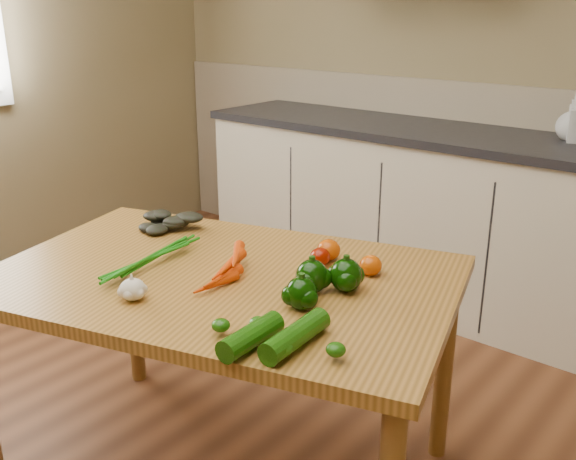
% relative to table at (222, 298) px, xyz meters
% --- Properties ---
extents(room, '(4.04, 5.04, 2.64)m').
position_rel_table_xyz_m(room, '(-0.21, -0.35, 0.60)').
color(room, brown).
rests_on(room, ground).
extents(counter_run, '(2.84, 0.64, 1.14)m').
position_rel_table_xyz_m(counter_run, '(0.00, 1.67, -0.19)').
color(counter_run, beige).
rests_on(counter_run, ground).
extents(table, '(1.55, 1.22, 0.72)m').
position_rel_table_xyz_m(table, '(0.00, 0.00, 0.00)').
color(table, '#AA7331').
rests_on(table, ground).
extents(soap_bottle_c, '(0.19, 0.19, 0.18)m').
position_rel_table_xyz_m(soap_bottle_c, '(0.43, 1.79, 0.34)').
color(soap_bottle_c, silver).
rests_on(soap_bottle_c, counter_run).
extents(carrot_bunch, '(0.30, 0.26, 0.07)m').
position_rel_table_xyz_m(carrot_bunch, '(-0.04, -0.04, 0.11)').
color(carrot_bunch, '#E03E05').
rests_on(carrot_bunch, table).
extents(leafy_greens, '(0.19, 0.17, 0.10)m').
position_rel_table_xyz_m(leafy_greens, '(-0.41, 0.16, 0.13)').
color(leafy_greens, black).
rests_on(leafy_greens, table).
extents(garlic_bulb, '(0.07, 0.07, 0.06)m').
position_rel_table_xyz_m(garlic_bulb, '(-0.06, -0.28, 0.11)').
color(garlic_bulb, silver).
rests_on(garlic_bulb, table).
extents(pepper_a, '(0.09, 0.09, 0.09)m').
position_rel_table_xyz_m(pepper_a, '(0.28, 0.07, 0.13)').
color(pepper_a, black).
rests_on(pepper_a, table).
extents(pepper_b, '(0.09, 0.09, 0.09)m').
position_rel_table_xyz_m(pepper_b, '(0.35, 0.14, 0.13)').
color(pepper_b, black).
rests_on(pepper_b, table).
extents(pepper_c, '(0.09, 0.09, 0.09)m').
position_rel_table_xyz_m(pepper_c, '(0.32, -0.03, 0.12)').
color(pepper_c, black).
rests_on(pepper_c, table).
extents(tomato_a, '(0.06, 0.06, 0.06)m').
position_rel_table_xyz_m(tomato_a, '(0.19, 0.24, 0.11)').
color(tomato_a, '#811202').
rests_on(tomato_a, table).
extents(tomato_b, '(0.07, 0.07, 0.07)m').
position_rel_table_xyz_m(tomato_b, '(0.18, 0.29, 0.11)').
color(tomato_b, '#C94905').
rests_on(tomato_b, table).
extents(tomato_c, '(0.07, 0.07, 0.06)m').
position_rel_table_xyz_m(tomato_c, '(0.35, 0.27, 0.11)').
color(tomato_c, '#C94905').
rests_on(tomato_c, table).
extents(zucchini_a, '(0.07, 0.22, 0.06)m').
position_rel_table_xyz_m(zucchini_a, '(0.44, -0.20, 0.11)').
color(zucchini_a, '#124307').
rests_on(zucchini_a, table).
extents(zucchini_b, '(0.07, 0.19, 0.06)m').
position_rel_table_xyz_m(zucchini_b, '(0.36, -0.26, 0.11)').
color(zucchini_b, '#124307').
rests_on(zucchini_b, table).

